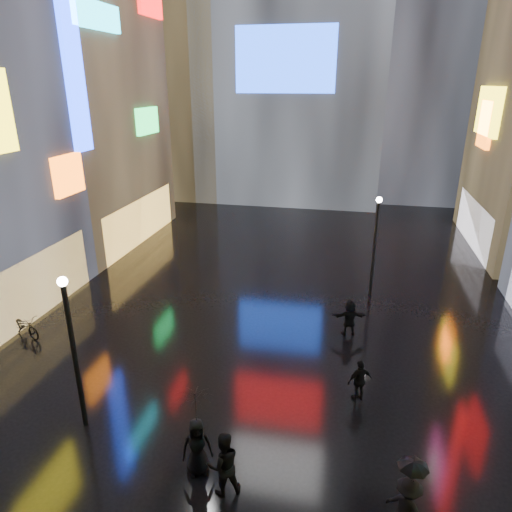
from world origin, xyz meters
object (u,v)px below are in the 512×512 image
(lamp_near, at_px, (73,346))
(bicycle, at_px, (24,326))
(pedestrian_3, at_px, (360,380))
(lamp_far, at_px, (375,241))

(lamp_near, xyz_separation_m, bicycle, (-5.57, 4.42, -2.45))
(lamp_near, relative_size, pedestrian_3, 3.34)
(lamp_near, distance_m, lamp_far, 14.93)
(pedestrian_3, xyz_separation_m, bicycle, (-14.17, 1.29, -0.28))
(lamp_far, xyz_separation_m, pedestrian_3, (-0.56, -8.66, -2.17))
(lamp_near, height_order, bicycle, lamp_near)
(lamp_near, bearing_deg, lamp_far, 52.16)
(lamp_near, distance_m, bicycle, 7.52)
(lamp_near, xyz_separation_m, lamp_far, (9.16, 11.79, 0.00))
(pedestrian_3, distance_m, bicycle, 14.23)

